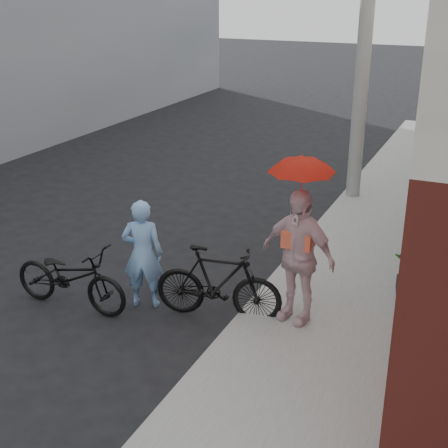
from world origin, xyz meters
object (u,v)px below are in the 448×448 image
Objects in this scene: utility_pole at (366,24)px; officer at (143,254)px; planter at (410,287)px; kimono_woman at (298,256)px; bike_right at (218,283)px; bike_left at (70,277)px.

utility_pole is 4.49× the size of officer.
utility_pole is 5.45m from planter.
officer is at bearing -105.85° from utility_pole.
kimono_woman is at bearing 168.60° from officer.
officer is (-1.60, -5.62, -2.72)m from utility_pole.
utility_pole is 4.05× the size of bike_right.
kimono_woman is at bearing -84.55° from utility_pole.
kimono_woman reaches higher than bike_right.
bike_left is 1.00× the size of kimono_woman.
kimono_woman is (0.51, -5.31, -2.49)m from utility_pole.
officer is at bearing -61.43° from bike_left.
utility_pole reaches higher than bike_right.
bike_left is 4.76m from planter.
utility_pole is at bearing 109.58° from kimono_woman.
utility_pole is 6.31m from bike_right.
bike_left is 3.14m from kimono_woman.
bike_right is (1.10, 0.09, -0.26)m from officer.
kimono_woman is 4.83× the size of planter.
bike_right is 0.97× the size of kimono_woman.
kimono_woman is (2.98, 0.80, 0.54)m from bike_left.
bike_right is 2.77m from planter.
bike_left is at bearing 96.30° from bike_right.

